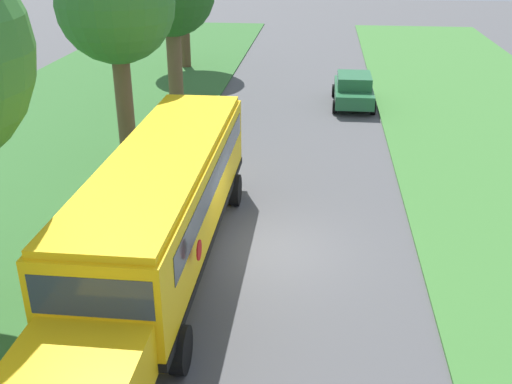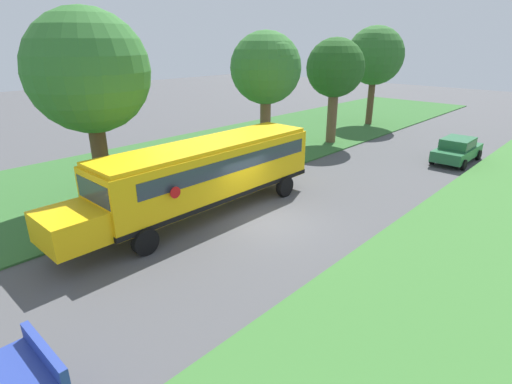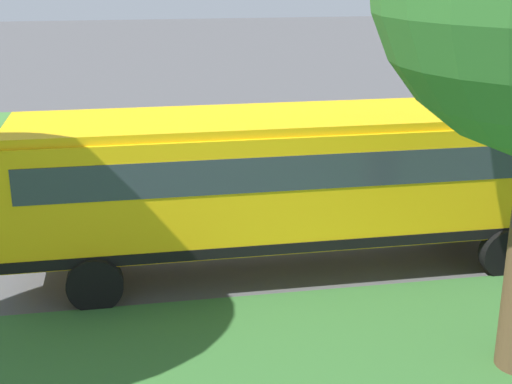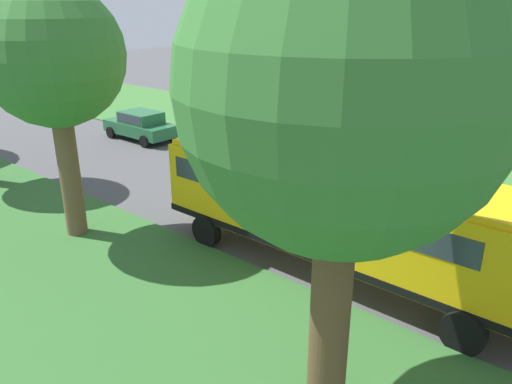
# 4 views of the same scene
# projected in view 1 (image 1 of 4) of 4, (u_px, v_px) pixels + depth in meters

# --- Properties ---
(ground_plane) EXTENTS (120.00, 120.00, 0.00)m
(ground_plane) POSITION_uv_depth(u_px,v_px,m) (271.00, 250.00, 16.60)
(ground_plane) COLOR #4C4C4F
(school_bus) EXTENTS (2.84, 12.42, 3.16)m
(school_bus) POSITION_uv_depth(u_px,v_px,m) (163.00, 200.00, 15.03)
(school_bus) COLOR yellow
(school_bus) RESTS_ON ground
(car_green_nearest) EXTENTS (2.02, 4.40, 1.56)m
(car_green_nearest) POSITION_uv_depth(u_px,v_px,m) (354.00, 88.00, 29.34)
(car_green_nearest) COLOR #236038
(car_green_nearest) RESTS_ON ground
(oak_tree_roadside_mid) EXTENTS (4.18, 4.18, 7.80)m
(oak_tree_roadside_mid) POSITION_uv_depth(u_px,v_px,m) (119.00, 3.00, 20.81)
(oak_tree_roadside_mid) COLOR brown
(oak_tree_roadside_mid) RESTS_ON ground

